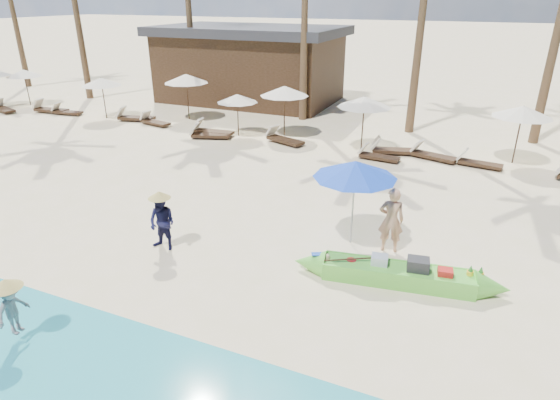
% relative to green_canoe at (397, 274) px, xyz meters
% --- Properties ---
extents(ground, '(240.00, 240.00, 0.00)m').
position_rel_green_canoe_xyz_m(ground, '(-4.00, -0.97, -0.23)').
color(ground, beige).
rests_on(ground, ground).
extents(green_canoe, '(5.27, 1.17, 0.67)m').
position_rel_green_canoe_xyz_m(green_canoe, '(0.00, 0.00, 0.00)').
color(green_canoe, '#5CC43C').
rests_on(green_canoe, ground).
extents(tourist, '(0.69, 0.53, 1.70)m').
position_rel_green_canoe_xyz_m(tourist, '(-0.47, 1.39, 0.62)').
color(tourist, tan).
rests_on(tourist, ground).
extents(vendor_green, '(0.73, 0.58, 1.47)m').
position_rel_green_canoe_xyz_m(vendor_green, '(-5.74, -0.80, 0.51)').
color(vendor_green, '#131335').
rests_on(vendor_green, ground).
extents(vendor_yellow, '(0.46, 0.71, 1.04)m').
position_rel_green_canoe_xyz_m(vendor_yellow, '(-6.14, -4.75, 0.47)').
color(vendor_yellow, gray).
rests_on(vendor_yellow, ground).
extents(blue_umbrella, '(2.09, 2.09, 2.25)m').
position_rel_green_canoe_xyz_m(blue_umbrella, '(-1.46, 1.40, 1.81)').
color(blue_umbrella, '#99999E').
rests_on(blue_umbrella, ground).
extents(resort_parasol_1, '(1.98, 1.98, 2.04)m').
position_rel_green_canoe_xyz_m(resort_parasol_1, '(-23.28, 10.10, 1.61)').
color(resort_parasol_1, '#3D2619').
rests_on(resort_parasol_1, ground).
extents(lounger_1_left, '(1.89, 1.08, 0.61)m').
position_rel_green_canoe_xyz_m(lounger_1_left, '(-23.16, 8.25, -0.02)').
color(lounger_1_left, '#3D2619').
rests_on(lounger_1_left, ground).
extents(lounger_1_right, '(2.03, 0.82, 0.67)m').
position_rel_green_canoe_xyz_m(lounger_1_right, '(-20.64, 9.10, -0.00)').
color(lounger_1_right, '#3D2619').
rests_on(lounger_1_right, ground).
extents(resort_parasol_2, '(2.02, 2.02, 2.08)m').
position_rel_green_canoe_xyz_m(resort_parasol_2, '(-16.95, 9.45, 1.65)').
color(resort_parasol_2, '#3D2619').
rests_on(resort_parasol_2, ground).
extents(lounger_2_left, '(1.73, 0.72, 0.57)m').
position_rel_green_canoe_xyz_m(lounger_2_left, '(-19.45, 9.13, -0.04)').
color(lounger_2_left, '#3D2619').
rests_on(lounger_2_left, ground).
extents(resort_parasol_3, '(2.24, 2.24, 2.30)m').
position_rel_green_canoe_xyz_m(resort_parasol_3, '(-12.81, 10.97, 1.85)').
color(resort_parasol_3, '#3D2619').
rests_on(resort_parasol_3, ground).
extents(lounger_3_left, '(2.02, 1.07, 0.66)m').
position_rel_green_canoe_xyz_m(lounger_3_left, '(-15.16, 9.48, -0.01)').
color(lounger_3_left, '#3D2619').
rests_on(lounger_3_left, ground).
extents(lounger_3_right, '(1.77, 0.85, 0.58)m').
position_rel_green_canoe_xyz_m(lounger_3_right, '(-13.72, 9.23, -0.03)').
color(lounger_3_right, '#3D2619').
rests_on(lounger_3_right, ground).
extents(resort_parasol_4, '(1.84, 1.84, 1.90)m').
position_rel_green_canoe_xyz_m(resort_parasol_4, '(-8.97, 9.25, 1.48)').
color(resort_parasol_4, '#3D2619').
rests_on(resort_parasol_4, ground).
extents(lounger_4_left, '(1.97, 0.77, 0.65)m').
position_rel_green_canoe_xyz_m(lounger_4_left, '(-10.14, 8.76, -0.01)').
color(lounger_4_left, '#3D2619').
rests_on(lounger_4_left, ground).
extents(lounger_4_right, '(1.90, 1.10, 0.62)m').
position_rel_green_canoe_xyz_m(lounger_4_right, '(-9.98, 8.25, -0.02)').
color(lounger_4_right, '#3D2619').
rests_on(lounger_4_right, ground).
extents(resort_parasol_5, '(2.19, 2.19, 2.26)m').
position_rel_green_canoe_xyz_m(resort_parasol_5, '(-7.03, 10.09, 1.81)').
color(resort_parasol_5, '#3D2619').
rests_on(resort_parasol_5, ground).
extents(lounger_5_left, '(1.94, 1.15, 0.63)m').
position_rel_green_canoe_xyz_m(lounger_5_left, '(-6.60, 8.94, -0.02)').
color(lounger_5_left, '#3D2619').
rests_on(lounger_5_left, ground).
extents(resort_parasol_6, '(2.19, 2.19, 2.25)m').
position_rel_green_canoe_xyz_m(resort_parasol_6, '(-3.20, 9.27, 1.81)').
color(resort_parasol_6, '#3D2619').
rests_on(resort_parasol_6, ground).
extents(lounger_6_left, '(1.95, 1.05, 0.63)m').
position_rel_green_canoe_xyz_m(lounger_6_left, '(-1.97, 9.27, -0.01)').
color(lounger_6_left, '#3D2619').
rests_on(lounger_6_left, ground).
extents(lounger_6_right, '(1.66, 0.65, 0.55)m').
position_rel_green_canoe_xyz_m(lounger_6_right, '(-2.34, 8.32, -0.04)').
color(lounger_6_right, '#3D2619').
rests_on(lounger_6_right, ground).
extents(resort_parasol_7, '(2.15, 2.15, 2.22)m').
position_rel_green_canoe_xyz_m(resort_parasol_7, '(2.57, 10.06, 1.77)').
color(resort_parasol_7, '#3D2619').
rests_on(resort_parasol_7, ground).
extents(lounger_7_left, '(1.88, 1.03, 0.61)m').
position_rel_green_canoe_xyz_m(lounger_7_left, '(-0.37, 9.24, -0.02)').
color(lounger_7_left, '#3D2619').
rests_on(lounger_7_left, ground).
extents(lounger_7_right, '(1.69, 0.72, 0.55)m').
position_rel_green_canoe_xyz_m(lounger_7_right, '(1.32, 9.02, -0.04)').
color(lounger_7_right, '#3D2619').
rests_on(lounger_7_right, ground).
extents(pavilion_west, '(10.80, 6.60, 4.30)m').
position_rel_green_canoe_xyz_m(pavilion_west, '(-12.00, 16.53, 1.96)').
color(pavilion_west, '#3D2619').
rests_on(pavilion_west, ground).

